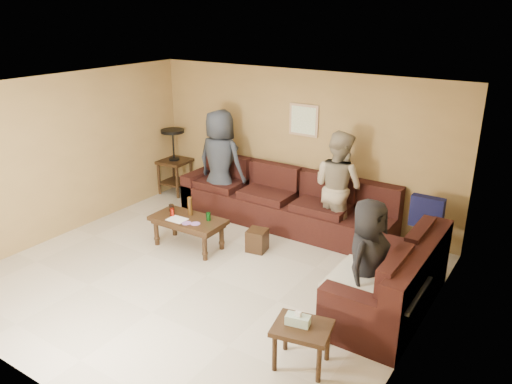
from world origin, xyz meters
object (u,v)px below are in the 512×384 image
coffee_table (188,222)px  waste_bin (257,240)px  side_table_right (301,331)px  end_table_left (174,160)px  person_left (220,162)px  sectional_sofa (312,229)px  person_right (367,261)px  person_middle (338,187)px

coffee_table → waste_bin: coffee_table is taller
side_table_right → end_table_left: bearing=145.5°
waste_bin → person_left: 1.80m
sectional_sofa → person_right: size_ratio=3.13×
side_table_right → waste_bin: (-1.76, 1.87, -0.24)m
side_table_right → person_middle: (-0.96, 2.89, 0.46)m
end_table_left → person_right: size_ratio=0.84×
coffee_table → end_table_left: bearing=136.7°
sectional_sofa → coffee_table: bearing=-148.3°
end_table_left → waste_bin: size_ratio=3.77×
side_table_right → sectional_sofa: bearing=115.0°
person_right → sectional_sofa: bearing=49.0°
sectional_sofa → person_right: (1.32, -1.26, 0.42)m
end_table_left → side_table_right: bearing=-34.5°
person_middle → person_right: (1.17, -1.77, -0.12)m
side_table_right → coffee_table: bearing=152.4°
sectional_sofa → side_table_right: size_ratio=7.18×
end_table_left → person_middle: person_middle is taller
sectional_sofa → side_table_right: 2.62m
waste_bin → person_middle: 1.47m
end_table_left → side_table_right: end_table_left is taller
sectional_sofa → end_table_left: 3.41m
sectional_sofa → waste_bin: bearing=-141.9°
waste_bin → person_middle: bearing=52.0°
side_table_right → waste_bin: size_ratio=1.95×
waste_bin → side_table_right: bearing=-46.8°
coffee_table → end_table_left: 2.42m
end_table_left → person_left: person_left is taller
waste_bin → sectional_sofa: bearing=38.1°
person_left → coffee_table: bearing=105.3°
end_table_left → person_middle: size_ratio=0.72×
coffee_table → end_table_left: end_table_left is taller
coffee_table → person_left: size_ratio=0.63×
sectional_sofa → person_left: (-2.01, 0.41, 0.58)m
end_table_left → side_table_right: size_ratio=1.93×
end_table_left → waste_bin: 2.97m
sectional_sofa → side_table_right: bearing=-65.0°
end_table_left → person_left: bearing=-11.5°
waste_bin → end_table_left: bearing=156.2°
coffee_table → sectional_sofa: bearing=31.7°
coffee_table → person_left: 1.53m
end_table_left → waste_bin: end_table_left is taller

